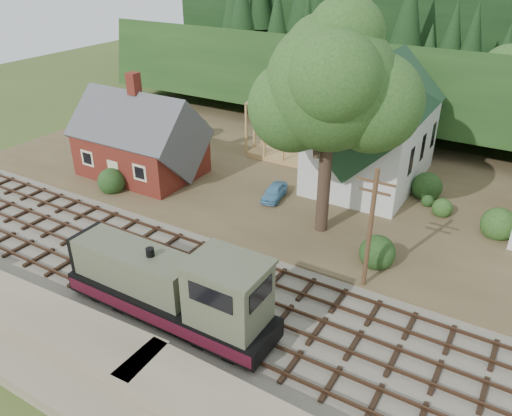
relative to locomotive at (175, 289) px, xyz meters
The scene contains 16 objects.
ground 3.81m from the locomotive, 74.32° to the left, with size 140.00×140.00×0.00m, color #384C1E.
embankment 5.98m from the locomotive, 81.29° to the right, with size 64.00×5.00×1.60m, color #7F7259.
railroad_bed 3.77m from the locomotive, 74.32° to the left, with size 64.00×11.00×0.16m, color #726B5B.
village_flat 21.12m from the locomotive, 87.70° to the left, with size 64.00×26.00×0.30m, color brown.
hillside 45.06m from the locomotive, 88.93° to the left, with size 70.00×28.00×8.00m, color #1E3F19.
ridge 61.05m from the locomotive, 89.21° to the left, with size 80.00×20.00×12.00m, color black.
depot 20.66m from the locomotive, 137.27° to the left, with size 10.80×7.41×9.00m.
church 23.05m from the locomotive, 82.86° to the left, with size 8.40×15.17×13.00m.
timber_frame 25.55m from the locomotive, 101.66° to the left, with size 8.20×6.20×6.99m.
lattice_tower 32.39m from the locomotive, 99.44° to the left, with size 3.20×3.20×12.12m.
big_tree 15.64m from the locomotive, 77.05° to the left, with size 10.90×8.40×14.70m.
telegraph_pole_near 11.53m from the locomotive, 46.28° to the left, with size 2.20×0.28×8.00m.
locomotive is the anchor object (origin of this frame).
car_blue 15.84m from the locomotive, 99.08° to the left, with size 1.40×3.47×1.18m, color #5FA1CC.
car_green 24.60m from the locomotive, 146.30° to the left, with size 1.32×3.79×1.25m, color #84AA75.
patio_set 18.25m from the locomotive, 137.78° to the left, with size 2.32×2.32×2.58m.
Camera 1 is at (14.06, -19.37, 18.75)m, focal length 35.00 mm.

